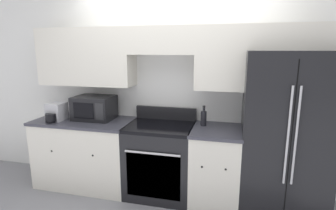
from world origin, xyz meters
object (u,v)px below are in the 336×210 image
object	(u,v)px
refrigerator	(284,133)
microwave	(94,108)
oven_range	(160,159)
bottle	(204,118)

from	to	relation	value
refrigerator	microwave	world-z (taller)	refrigerator
oven_range	microwave	bearing A→B (deg)	175.18
bottle	oven_range	bearing A→B (deg)	-167.72
oven_range	bottle	xyz separation A→B (m)	(0.50, 0.11, 0.53)
oven_range	bottle	world-z (taller)	bottle
refrigerator	microwave	distance (m)	2.28
oven_range	bottle	distance (m)	0.74
microwave	bottle	bearing A→B (deg)	1.40
oven_range	refrigerator	distance (m)	1.44
oven_range	microwave	xyz separation A→B (m)	(-0.89, 0.08, 0.58)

